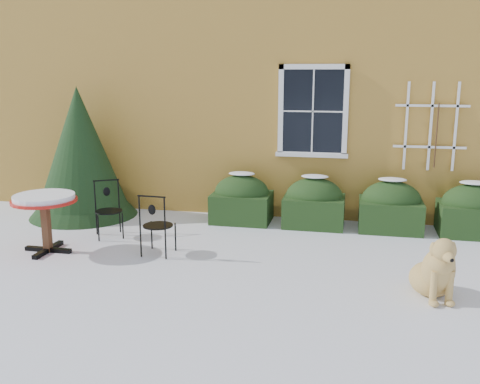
% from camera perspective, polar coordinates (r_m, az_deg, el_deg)
% --- Properties ---
extents(ground, '(80.00, 80.00, 0.00)m').
position_cam_1_polar(ground, '(7.32, -1.66, -8.59)').
color(ground, white).
rests_on(ground, ground).
extents(house, '(12.40, 8.40, 6.40)m').
position_cam_1_polar(house, '(13.73, 5.43, 14.96)').
color(house, gold).
rests_on(house, ground).
extents(hedge_row, '(4.95, 0.80, 0.91)m').
position_cam_1_polar(hedge_row, '(9.44, 11.84, -1.39)').
color(hedge_row, black).
rests_on(hedge_row, ground).
extents(evergreen_shrub, '(1.99, 1.99, 2.41)m').
position_cam_1_polar(evergreen_shrub, '(10.37, -16.58, 2.80)').
color(evergreen_shrub, black).
rests_on(evergreen_shrub, ground).
extents(bistro_table, '(0.95, 0.95, 0.89)m').
position_cam_1_polar(bistro_table, '(8.43, -20.13, -1.25)').
color(bistro_table, black).
rests_on(bistro_table, ground).
extents(patio_chair_near, '(0.45, 0.45, 0.93)m').
position_cam_1_polar(patio_chair_near, '(7.95, -8.87, -3.43)').
color(patio_chair_near, black).
rests_on(patio_chair_near, ground).
extents(patio_chair_far, '(0.56, 0.56, 0.92)m').
position_cam_1_polar(patio_chair_far, '(9.03, -13.86, -1.76)').
color(patio_chair_far, black).
rests_on(patio_chair_far, ground).
extents(dog, '(0.64, 0.92, 0.82)m').
position_cam_1_polar(dog, '(6.84, 20.17, -8.01)').
color(dog, tan).
rests_on(dog, ground).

